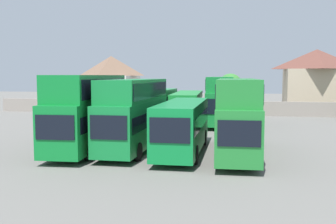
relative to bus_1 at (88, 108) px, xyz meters
The scene contains 12 objects.
ground 18.91m from the bus_1, 74.77° to the left, with size 140.00×140.00×0.00m, color slate.
depot_boundary_wall 26.01m from the bus_1, 79.08° to the left, with size 56.00×0.50×1.80m, color gray.
bus_1 is the anchor object (origin of this frame).
bus_2 3.16m from the bus_1, ahead, with size 2.56×10.08×4.77m.
bus_3 6.57m from the bus_1, ahead, with size 2.67×10.49×3.32m.
bus_4 9.93m from the bus_1, ahead, with size 2.85×10.96×4.81m.
bus_5 15.35m from the bus_1, 85.46° to the left, with size 2.86×11.14×3.52m.
bus_6 16.16m from the bus_1, 73.39° to the left, with size 3.30×12.12×3.27m.
bus_7 17.58m from the bus_1, 62.88° to the left, with size 2.88×10.93×4.88m.
house_terrace_left 34.06m from the bus_1, 106.31° to the left, with size 7.39×8.17×7.97m.
house_terrace_centre 38.73m from the bus_1, 58.49° to the left, with size 8.81×7.67×8.65m.
tree_left_of_lot 29.26m from the bus_1, 72.97° to the left, with size 3.21×3.21×5.29m.
Camera 1 is at (5.41, -25.32, 5.03)m, focal length 42.42 mm.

